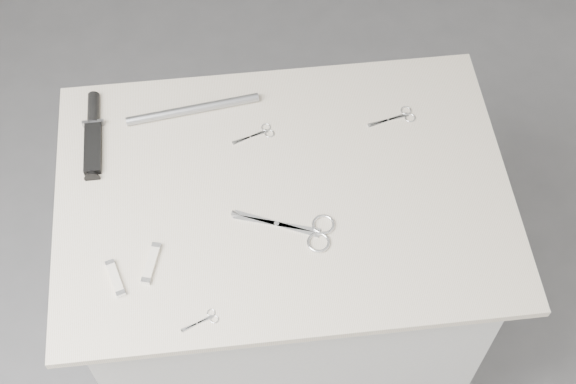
{
  "coord_description": "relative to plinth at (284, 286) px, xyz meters",
  "views": [
    {
      "loc": [
        -0.1,
        -0.96,
        2.39
      ],
      "look_at": [
        0.01,
        -0.01,
        0.92
      ],
      "focal_mm": 50.0,
      "sensor_mm": 36.0,
      "label": 1
    }
  ],
  "objects": [
    {
      "name": "tiny_scissors",
      "position": [
        -0.19,
        -0.29,
        0.47
      ],
      "size": [
        0.08,
        0.05,
        0.0
      ],
      "rotation": [
        0.0,
        0.0,
        0.38
      ],
      "color": "silver",
      "rests_on": "display_board"
    },
    {
      "name": "embroidery_scissors_b",
      "position": [
        0.29,
        0.17,
        0.47
      ],
      "size": [
        0.12,
        0.06,
        0.0
      ],
      "rotation": [
        0.0,
        0.0,
        0.23
      ],
      "color": "silver",
      "rests_on": "display_board"
    },
    {
      "name": "sheathed_knife",
      "position": [
        -0.42,
        0.21,
        0.48
      ],
      "size": [
        0.05,
        0.23,
        0.03
      ],
      "rotation": [
        0.0,
        0.0,
        1.58
      ],
      "color": "black",
      "rests_on": "display_board"
    },
    {
      "name": "pocket_knife_b",
      "position": [
        -0.29,
        -0.15,
        0.48
      ],
      "size": [
        0.05,
        0.1,
        0.01
      ],
      "rotation": [
        0.0,
        0.0,
        1.29
      ],
      "color": "silver",
      "rests_on": "display_board"
    },
    {
      "name": "metal_rail",
      "position": [
        -0.19,
        0.24,
        0.48
      ],
      "size": [
        0.31,
        0.06,
        0.02
      ],
      "primitive_type": "cylinder",
      "rotation": [
        0.0,
        1.57,
        0.13
      ],
      "color": "#95979D",
      "rests_on": "display_board"
    },
    {
      "name": "large_shears",
      "position": [
        0.03,
        -0.11,
        0.47
      ],
      "size": [
        0.22,
        0.13,
        0.01
      ],
      "rotation": [
        0.0,
        0.0,
        -0.37
      ],
      "color": "silver",
      "rests_on": "display_board"
    },
    {
      "name": "embroidery_scissors_a",
      "position": [
        -0.04,
        0.16,
        0.47
      ],
      "size": [
        0.1,
        0.06,
        0.0
      ],
      "rotation": [
        0.0,
        0.0,
        0.33
      ],
      "color": "silver",
      "rests_on": "display_board"
    },
    {
      "name": "pocket_knife_a",
      "position": [
        -0.37,
        -0.18,
        0.48
      ],
      "size": [
        0.04,
        0.09,
        0.01
      ],
      "rotation": [
        0.0,
        0.0,
        1.87
      ],
      "color": "silver",
      "rests_on": "display_board"
    },
    {
      "name": "plinth",
      "position": [
        0.0,
        0.0,
        0.0
      ],
      "size": [
        0.9,
        0.6,
        0.9
      ],
      "primitive_type": "cube",
      "color": "silver",
      "rests_on": "ground"
    },
    {
      "name": "display_board",
      "position": [
        0.0,
        0.0,
        0.46
      ],
      "size": [
        1.0,
        0.7,
        0.02
      ],
      "primitive_type": "cube",
      "color": "beige",
      "rests_on": "plinth"
    },
    {
      "name": "ground",
      "position": [
        0.0,
        0.0,
        -0.46
      ],
      "size": [
        4.0,
        4.0,
        0.01
      ],
      "primitive_type": "cube",
      "color": "slate",
      "rests_on": "ground"
    }
  ]
}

